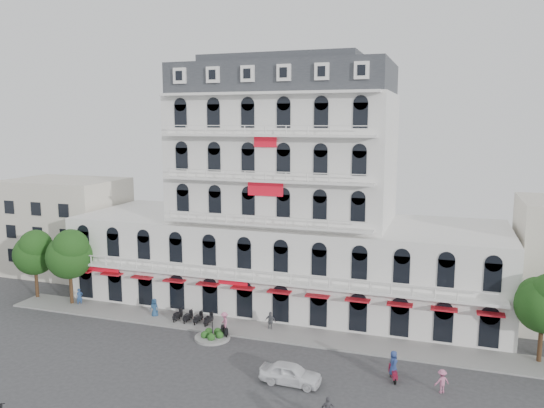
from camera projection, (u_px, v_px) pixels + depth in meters
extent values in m
plane|color=#38383A|center=(215.00, 374.00, 40.89)|extent=(120.00, 120.00, 0.00)
cube|color=gray|center=(255.00, 330.00, 49.31)|extent=(53.00, 4.00, 0.16)
cube|color=silver|center=(284.00, 260.00, 57.06)|extent=(45.00, 14.00, 9.00)
cube|color=silver|center=(285.00, 158.00, 55.37)|extent=(22.00, 12.00, 13.00)
cube|color=#2D3035|center=(285.00, 80.00, 54.14)|extent=(21.56, 11.76, 3.00)
cube|color=#2D3035|center=(285.00, 61.00, 53.85)|extent=(15.84, 8.64, 0.80)
cube|color=red|center=(261.00, 290.00, 50.19)|extent=(40.50, 1.00, 0.15)
cube|color=red|center=(265.00, 189.00, 50.02)|extent=(3.50, 0.10, 1.40)
cube|color=beige|center=(66.00, 226.00, 68.12)|extent=(14.00, 10.00, 12.00)
cylinder|color=gray|center=(212.00, 338.00, 47.44)|extent=(3.20, 3.20, 0.24)
cylinder|color=black|center=(212.00, 329.00, 47.32)|extent=(0.08, 0.08, 1.40)
sphere|color=#20551C|center=(220.00, 335.00, 47.17)|extent=(0.70, 0.70, 0.70)
sphere|color=#20551C|center=(218.00, 332.00, 47.94)|extent=(0.70, 0.70, 0.70)
sphere|color=#20551C|center=(209.00, 332.00, 47.95)|extent=(0.70, 0.70, 0.70)
sphere|color=#20551C|center=(205.00, 335.00, 47.19)|extent=(0.70, 0.70, 0.70)
sphere|color=#20551C|center=(211.00, 337.00, 46.69)|extent=(0.70, 0.70, 0.70)
cylinder|color=#382314|center=(37.00, 283.00, 58.14)|extent=(0.36, 0.36, 3.52)
sphere|color=#173B12|center=(35.00, 254.00, 57.65)|extent=(4.48, 4.48, 4.48)
sphere|color=#173B12|center=(36.00, 246.00, 57.05)|extent=(3.52, 3.52, 3.52)
sphere|color=#173B12|center=(33.00, 248.00, 57.96)|extent=(3.20, 3.20, 3.20)
cylinder|color=#382314|center=(71.00, 288.00, 56.09)|extent=(0.36, 0.36, 3.74)
sphere|color=#173B12|center=(69.00, 256.00, 55.57)|extent=(4.76, 4.76, 4.76)
sphere|color=#173B12|center=(71.00, 247.00, 54.96)|extent=(3.74, 3.74, 3.74)
sphere|color=#173B12|center=(68.00, 249.00, 55.87)|extent=(3.40, 3.40, 3.40)
cylinder|color=#382314|center=(540.00, 343.00, 42.47)|extent=(0.36, 0.36, 3.43)
sphere|color=#173B12|center=(543.00, 305.00, 41.99)|extent=(4.37, 4.37, 4.37)
sphere|color=#173B12|center=(538.00, 296.00, 42.30)|extent=(3.12, 3.12, 3.12)
imported|color=white|center=(291.00, 373.00, 39.26)|extent=(4.67, 1.97, 1.58)
cube|color=maroon|center=(393.00, 374.00, 39.75)|extent=(0.84, 1.53, 0.35)
torus|color=black|center=(391.00, 374.00, 40.33)|extent=(0.32, 0.60, 0.60)
torus|color=black|center=(395.00, 380.00, 39.24)|extent=(0.32, 0.60, 0.60)
imported|color=navy|center=(393.00, 363.00, 39.62)|extent=(0.88, 1.07, 1.89)
cube|color=black|center=(224.00, 331.00, 47.91)|extent=(1.18, 1.41, 0.35)
torus|color=black|center=(226.00, 336.00, 47.43)|extent=(0.46, 0.55, 0.60)
torus|color=black|center=(223.00, 331.00, 48.46)|extent=(0.46, 0.55, 0.60)
imported|color=#CC6C92|center=(224.00, 322.00, 47.78)|extent=(1.26, 1.36, 1.84)
imported|color=navy|center=(154.00, 308.00, 52.60)|extent=(0.95, 0.63, 1.91)
imported|color=#55565C|center=(271.00, 321.00, 49.24)|extent=(1.07, 0.47, 1.81)
imported|color=#C2668C|center=(442.00, 381.00, 37.94)|extent=(1.29, 1.15, 1.73)
imported|color=navy|center=(80.00, 297.00, 55.92)|extent=(0.78, 0.80, 1.85)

